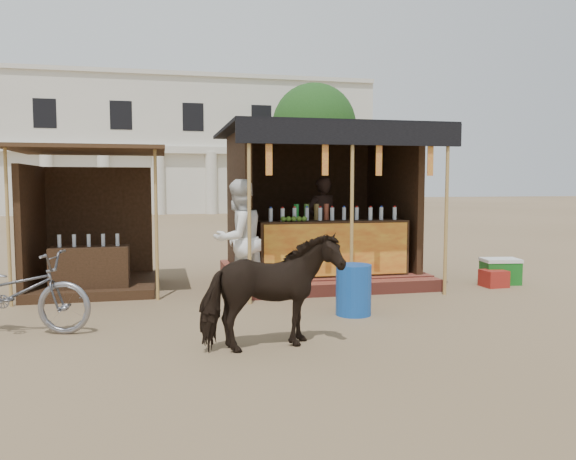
% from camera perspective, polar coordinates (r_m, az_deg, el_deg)
% --- Properties ---
extents(ground, '(120.00, 120.00, 0.00)m').
position_cam_1_polar(ground, '(7.16, 2.86, -9.87)').
color(ground, '#846B4C').
rests_on(ground, ground).
extents(main_stall, '(3.60, 3.61, 2.78)m').
position_cam_1_polar(main_stall, '(10.46, 3.26, 0.49)').
color(main_stall, brown).
rests_on(main_stall, ground).
extents(secondary_stall, '(2.40, 2.40, 2.38)m').
position_cam_1_polar(secondary_stall, '(10.04, -20.11, -0.99)').
color(secondary_stall, '#3C2316').
rests_on(secondary_stall, ground).
extents(cow, '(1.60, 0.94, 1.27)m').
position_cam_1_polar(cow, '(6.10, -1.74, -6.33)').
color(cow, black).
rests_on(cow, ground).
extents(motorbike, '(2.00, 1.10, 0.99)m').
position_cam_1_polar(motorbike, '(7.54, -26.15, -5.74)').
color(motorbike, gray).
rests_on(motorbike, ground).
extents(bystander, '(1.15, 1.08, 1.87)m').
position_cam_1_polar(bystander, '(8.79, -5.04, -0.95)').
color(bystander, white).
rests_on(bystander, ground).
extents(blue_barrel, '(0.61, 0.61, 0.70)m').
position_cam_1_polar(blue_barrel, '(7.80, 6.67, -6.05)').
color(blue_barrel, '#154BA3').
rests_on(blue_barrel, ground).
extents(red_crate, '(0.41, 0.39, 0.29)m').
position_cam_1_polar(red_crate, '(10.48, 20.17, -4.64)').
color(red_crate, maroon).
rests_on(red_crate, ground).
extents(cooler, '(0.70, 0.53, 0.46)m').
position_cam_1_polar(cooler, '(10.80, 20.77, -3.92)').
color(cooler, '#16651B').
rests_on(cooler, ground).
extents(background_building, '(26.00, 7.45, 8.18)m').
position_cam_1_polar(background_building, '(36.68, -13.03, 8.08)').
color(background_building, silver).
rests_on(background_building, ground).
extents(tree, '(4.50, 4.40, 7.00)m').
position_cam_1_polar(tree, '(29.95, 2.23, 10.21)').
color(tree, '#382314').
rests_on(tree, ground).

